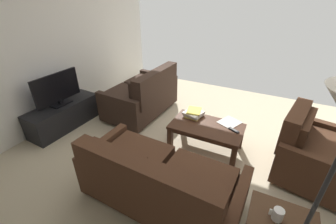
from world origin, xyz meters
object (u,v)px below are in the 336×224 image
armchair_side (314,153)px  tv_remote (234,130)px  book_stack (194,113)px  loose_magazine (229,122)px  tv_stand (64,115)px  coffee_mug (278,214)px  loveseat_near (143,95)px  sofa_main (158,182)px  flat_tv (57,89)px  coffee_table (206,129)px

armchair_side → tv_remote: bearing=1.2°
book_stack → loose_magazine: 0.55m
tv_stand → coffee_mug: (-3.33, 0.82, 0.44)m
loose_magazine → loveseat_near: bearing=-165.1°
armchair_side → book_stack: 1.63m
armchair_side → coffee_mug: (0.39, 1.39, 0.29)m
sofa_main → loose_magazine: 1.48m
book_stack → flat_tv: bearing=17.8°
loveseat_near → tv_stand: 1.42m
loose_magazine → sofa_main: bearing=-82.0°
coffee_table → armchair_side: bearing=-177.6°
loose_magazine → book_stack: bearing=-149.8°
tv_stand → loose_magazine: bearing=-164.6°
coffee_table → flat_tv: (2.37, 0.50, 0.37)m
flat_tv → armchair_side: bearing=-171.4°
sofa_main → tv_remote: 1.34m
coffee_mug → tv_remote: coffee_mug is taller
tv_stand → book_stack: book_stack is taller
coffee_table → tv_stand: 2.43m
flat_tv → armchair_side: (-3.73, -0.56, -0.34)m
sofa_main → loose_magazine: sofa_main is taller
sofa_main → tv_remote: sofa_main is taller
tv_stand → book_stack: size_ratio=3.79×
armchair_side → coffee_mug: 1.47m
coffee_mug → tv_remote: 1.51m
armchair_side → flat_tv: bearing=8.6°
book_stack → tv_remote: book_stack is taller
coffee_table → armchair_side: 1.36m
tv_remote → loose_magazine: (0.10, -0.19, -0.01)m
book_stack → loveseat_near: bearing=-16.7°
tv_remote → flat_tv: bearing=11.1°
flat_tv → book_stack: bearing=-162.2°
tv_stand → armchair_side: armchair_side is taller
loveseat_near → tv_stand: loveseat_near is taller
coffee_table → tv_remote: 0.38m
armchair_side → sofa_main: bearing=39.8°
armchair_side → coffee_mug: size_ratio=10.70×
coffee_table → armchair_side: (-1.36, -0.06, 0.03)m
tv_remote → tv_stand: bearing=11.2°
sofa_main → loveseat_near: bearing=-53.8°
tv_stand → loose_magazine: (-2.65, -0.73, 0.19)m
loveseat_near → flat_tv: 1.45m
sofa_main → tv_stand: bearing=-17.3°
coffee_table → loose_magazine: (-0.27, -0.22, 0.07)m
tv_remote → loose_magazine: bearing=-61.6°
coffee_table → loose_magazine: bearing=-140.5°
coffee_mug → book_stack: 1.95m
loveseat_near → tv_remote: bearing=165.1°
flat_tv → armchair_side: flat_tv is taller
armchair_side → tv_remote: (0.98, 0.02, 0.05)m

